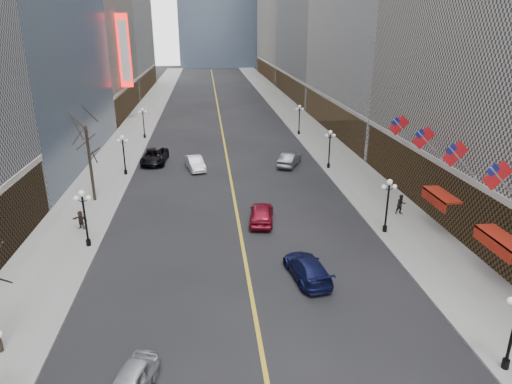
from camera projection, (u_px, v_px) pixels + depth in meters
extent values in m
cube|color=gray|center=(307.00, 129.00, 75.07)|extent=(6.00, 230.00, 0.15)
cube|color=gray|center=(134.00, 133.00, 72.22)|extent=(6.00, 230.00, 0.15)
cube|color=gold|center=(220.00, 119.00, 83.00)|extent=(0.25, 200.00, 0.02)
cube|color=brown|center=(472.00, 205.00, 36.37)|extent=(2.80, 41.00, 5.00)
cube|color=brown|center=(337.00, 115.00, 72.78)|extent=(2.80, 35.00, 5.00)
cube|color=brown|center=(293.00, 86.00, 108.26)|extent=(2.80, 39.00, 5.00)
cube|color=brown|center=(269.00, 69.00, 148.40)|extent=(2.80, 45.00, 5.00)
cube|color=brown|center=(122.00, 101.00, 86.78)|extent=(2.80, 29.00, 5.00)
cube|color=brown|center=(144.00, 81.00, 118.52)|extent=(2.80, 37.00, 5.00)
cylinder|color=black|center=(506.00, 364.00, 22.45)|extent=(0.36, 0.36, 0.50)
cylinder|color=black|center=(512.00, 334.00, 21.85)|extent=(0.16, 0.16, 4.00)
sphere|color=white|center=(511.00, 301.00, 21.15)|extent=(0.36, 0.36, 0.36)
cylinder|color=black|center=(385.00, 229.00, 37.39)|extent=(0.36, 0.36, 0.50)
cylinder|color=black|center=(387.00, 209.00, 36.79)|extent=(0.16, 0.16, 4.00)
sphere|color=white|center=(390.00, 182.00, 36.00)|extent=(0.44, 0.44, 0.44)
sphere|color=white|center=(384.00, 187.00, 36.09)|extent=(0.36, 0.36, 0.36)
sphere|color=white|center=(395.00, 186.00, 36.18)|extent=(0.36, 0.36, 0.36)
cylinder|color=black|center=(328.00, 166.00, 54.19)|extent=(0.36, 0.36, 0.50)
cylinder|color=black|center=(329.00, 151.00, 53.59)|extent=(0.16, 0.16, 4.00)
sphere|color=white|center=(330.00, 132.00, 52.80)|extent=(0.44, 0.44, 0.44)
sphere|color=white|center=(326.00, 136.00, 52.89)|extent=(0.36, 0.36, 0.36)
sphere|color=white|center=(334.00, 135.00, 52.99)|extent=(0.36, 0.36, 0.36)
cylinder|color=black|center=(299.00, 132.00, 71.00)|extent=(0.36, 0.36, 0.50)
cylinder|color=black|center=(299.00, 121.00, 70.40)|extent=(0.16, 0.16, 4.00)
sphere|color=white|center=(300.00, 106.00, 69.61)|extent=(0.44, 0.44, 0.44)
sphere|color=white|center=(297.00, 109.00, 69.70)|extent=(0.36, 0.36, 0.36)
sphere|color=white|center=(303.00, 109.00, 69.79)|extent=(0.36, 0.36, 0.36)
cylinder|color=black|center=(88.00, 242.00, 34.99)|extent=(0.36, 0.36, 0.50)
cylinder|color=black|center=(86.00, 222.00, 34.39)|extent=(0.16, 0.16, 4.00)
sphere|color=white|center=(82.00, 193.00, 33.60)|extent=(0.44, 0.44, 0.44)
sphere|color=white|center=(76.00, 198.00, 33.69)|extent=(0.36, 0.36, 0.36)
sphere|color=white|center=(88.00, 198.00, 33.78)|extent=(0.36, 0.36, 0.36)
cylinder|color=black|center=(126.00, 172.00, 51.80)|extent=(0.36, 0.36, 0.50)
cylinder|color=black|center=(124.00, 157.00, 51.20)|extent=(0.16, 0.16, 4.00)
sphere|color=white|center=(122.00, 137.00, 50.41)|extent=(0.44, 0.44, 0.44)
sphere|color=white|center=(118.00, 141.00, 50.50)|extent=(0.36, 0.36, 0.36)
sphere|color=white|center=(127.00, 141.00, 50.59)|extent=(0.36, 0.36, 0.36)
cylinder|color=black|center=(145.00, 136.00, 68.60)|extent=(0.36, 0.36, 0.50)
cylinder|color=black|center=(144.00, 125.00, 68.00)|extent=(0.16, 0.16, 4.00)
sphere|color=white|center=(142.00, 109.00, 67.21)|extent=(0.44, 0.44, 0.44)
sphere|color=white|center=(140.00, 112.00, 67.30)|extent=(0.36, 0.36, 0.36)
sphere|color=white|center=(146.00, 112.00, 67.39)|extent=(0.36, 0.36, 0.36)
cylinder|color=#B2B2B7|center=(505.00, 185.00, 28.13)|extent=(2.49, 0.12, 2.49)
cube|color=red|center=(497.00, 175.00, 27.84)|extent=(1.94, 0.04, 1.94)
cube|color=navy|center=(493.00, 170.00, 27.68)|extent=(0.88, 0.06, 0.88)
cylinder|color=#B2B2B7|center=(462.00, 162.00, 32.80)|extent=(2.49, 0.12, 2.49)
cube|color=red|center=(455.00, 154.00, 32.51)|extent=(1.94, 0.04, 1.94)
cube|color=navy|center=(451.00, 149.00, 32.35)|extent=(0.88, 0.06, 0.88)
cylinder|color=#B2B2B7|center=(430.00, 145.00, 37.46)|extent=(2.49, 0.12, 2.49)
cube|color=red|center=(424.00, 138.00, 37.17)|extent=(1.94, 0.04, 1.94)
cube|color=navy|center=(420.00, 134.00, 37.02)|extent=(0.88, 0.06, 0.88)
cylinder|color=#B2B2B7|center=(405.00, 132.00, 42.13)|extent=(2.49, 0.12, 2.49)
cube|color=red|center=(399.00, 125.00, 41.84)|extent=(1.94, 0.04, 1.94)
cube|color=navy|center=(396.00, 122.00, 41.68)|extent=(0.88, 0.06, 0.88)
cube|color=maroon|center=(502.00, 237.00, 29.42)|extent=(1.40, 4.00, 0.15)
cube|color=maroon|center=(492.00, 244.00, 29.49)|extent=(0.10, 4.00, 0.90)
cube|color=maroon|center=(442.00, 195.00, 36.89)|extent=(1.40, 4.00, 0.15)
cube|color=maroon|center=(433.00, 199.00, 36.96)|extent=(0.10, 4.00, 0.90)
cube|color=red|center=(124.00, 51.00, 77.27)|extent=(2.00, 0.50, 12.00)
cube|color=white|center=(125.00, 51.00, 77.27)|extent=(1.40, 0.55, 10.00)
cylinder|color=#2D231C|center=(90.00, 164.00, 43.00)|extent=(0.28, 0.28, 7.20)
imported|color=silver|center=(195.00, 163.00, 53.79)|extent=(2.67, 5.01, 1.57)
imported|color=black|center=(155.00, 156.00, 56.39)|extent=(3.23, 6.31, 1.71)
imported|color=#121643|center=(307.00, 268.00, 30.60)|extent=(2.88, 5.47, 1.51)
imported|color=maroon|center=(262.00, 213.00, 39.31)|extent=(2.74, 5.24, 1.70)
imported|color=#4A4F51|center=(289.00, 159.00, 55.20)|extent=(3.72, 5.32, 1.66)
imported|color=black|center=(401.00, 205.00, 40.60)|extent=(0.92, 0.54, 1.83)
imported|color=black|center=(81.00, 220.00, 37.73)|extent=(1.50, 0.97, 1.57)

